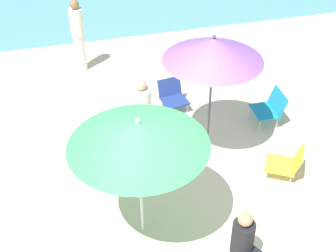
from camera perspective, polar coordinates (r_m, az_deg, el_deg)
The scene contains 9 objects.
ground_plane at distance 6.80m, azimuth -0.94°, elevation -11.98°, with size 40.00×40.00×0.00m, color beige.
umbrella_green at distance 5.56m, azimuth -3.65°, elevation -0.99°, with size 1.75×1.75×1.95m.
umbrella_purple at distance 7.04m, azimuth 5.55°, elevation 9.27°, with size 1.54×1.54×2.12m.
beach_chair_b at distance 8.86m, azimuth 0.54°, elevation 3.82°, with size 0.53×0.59×0.55m.
beach_chair_c at distance 7.57m, azimuth 14.35°, elevation -4.37°, with size 0.70×0.67×0.53m.
beach_chair_d at distance 8.63m, azimuth 12.40°, elevation 2.30°, with size 0.52×0.55×0.62m.
person_a at distance 6.11m, azimuth 9.45°, elevation -13.78°, with size 0.45×0.53×0.91m.
person_b at distance 10.04m, azimuth -10.90°, elevation 10.77°, with size 0.27×0.27×1.57m.
person_c at distance 8.37m, azimuth -3.55°, elevation 2.83°, with size 0.58×0.40×0.92m.
Camera 1 is at (-1.05, -4.34, 5.13)m, focal length 49.98 mm.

